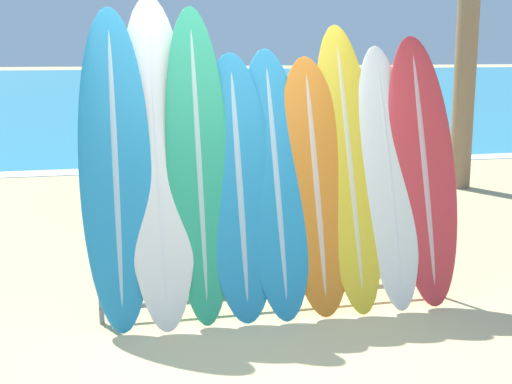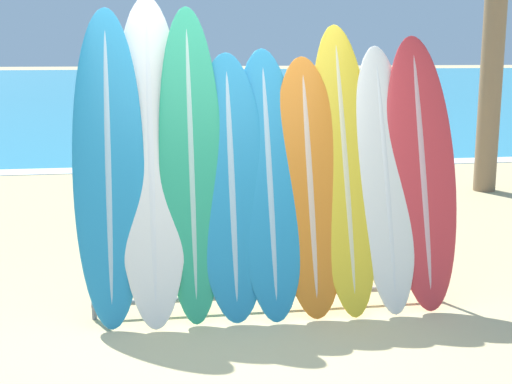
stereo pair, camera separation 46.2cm
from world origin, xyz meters
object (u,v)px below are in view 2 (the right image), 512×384
Objects in this scene: surfboard_slot_1 at (151,156)px; surfboard_slot_5 at (309,184)px; person_near_water at (163,130)px; person_far_left at (341,154)px; person_mid_beach at (260,131)px; surfboard_slot_0 at (108,165)px; surfboard_slot_4 at (269,181)px; surfboard_slot_2 at (191,162)px; surfboard_slot_6 at (345,166)px; surfboard_slot_8 at (421,171)px; surfboard_slot_7 at (385,177)px; surfboard_rack at (271,257)px; surfboard_slot_3 at (231,185)px.

surfboard_slot_1 is 1.24× the size of surfboard_slot_5.
person_near_water is 3.07m from person_far_left.
person_mid_beach is 0.91× the size of person_far_left.
surfboard_slot_0 reaches higher than surfboard_slot_4.
surfboard_slot_2 is 1.25m from surfboard_slot_6.
surfboard_slot_6 is 1.04× the size of surfboard_slot_8.
surfboard_slot_8 is at bearing -3.59° from surfboard_slot_6.
surfboard_slot_5 is at bearing -178.94° from surfboard_slot_7.
surfboard_rack is 0.95m from surfboard_slot_6.
surfboard_rack is at bearing 23.29° from person_near_water.
surfboard_slot_1 reaches higher than surfboard_slot_7.
surfboard_slot_7 is at bearing 3.73° from surfboard_rack.
surfboard_slot_6 is (0.93, 0.06, 0.11)m from surfboard_slot_3.
surfboard_slot_6 is 0.64m from surfboard_slot_8.
surfboard_slot_1 is at bearing 174.57° from surfboard_slot_4.
surfboard_slot_8 is 1.37× the size of person_mid_beach.
surfboard_slot_0 is 2.52m from surfboard_slot_8.
surfboard_rack is at bearing -4.33° from surfboard_slot_0.
surfboard_slot_7 reaches higher than person_mid_beach.
surfboard_rack is 1.18× the size of surfboard_slot_2.
surfboard_slot_5 is at bearing -2.77° from surfboard_slot_2.
person_near_water reaches higher than person_far_left.
surfboard_slot_1 is 5.08m from person_mid_beach.
person_far_left is (2.36, 1.83, -0.24)m from surfboard_slot_0.
surfboard_slot_1 is 1.42× the size of person_far_left.
surfboard_slot_4 is 4.94m from person_mid_beach.
surfboard_slot_2 is at bearing 179.06° from surfboard_slot_8.
surfboard_slot_1 is 2.20m from surfboard_slot_8.
surfboard_rack is 1.30× the size of surfboard_slot_8.
person_near_water is (-0.72, 4.40, 0.54)m from surfboard_rack.
surfboard_slot_6 reaches higher than surfboard_slot_3.
surfboard_slot_6 is at bearing 176.41° from surfboard_slot_8.
surfboard_slot_2 is 5.04m from person_mid_beach.
surfboard_slot_4 is at bearing -179.96° from surfboard_slot_8.
surfboard_slot_2 is 0.96m from surfboard_slot_5.
surfboard_slot_0 is at bearing 178.36° from surfboard_slot_5.
surfboard_slot_4 is 2.17m from person_far_left.
person_far_left reaches higher than surfboard_rack.
surfboard_slot_6 is at bearing 0.30° from surfboard_slot_0.
surfboard_rack is at bearing -8.91° from surfboard_slot_3.
person_mid_beach is at bearing 86.57° from person_far_left.
surfboard_slot_3 is at bearing -179.92° from surfboard_slot_5.
surfboard_slot_2 is at bearing 171.29° from surfboard_rack.
person_mid_beach is (1.43, 0.55, -0.10)m from person_near_water.
surfboard_slot_5 is at bearing -1.64° from surfboard_slot_0.
surfboard_rack is 0.61m from surfboard_slot_4.
surfboard_slot_1 is at bearing 170.77° from surfboard_rack.
surfboard_slot_3 is at bearing -9.39° from surfboard_slot_1.
surfboard_slot_5 is 0.34m from surfboard_slot_6.
person_near_water is (-1.98, 4.33, -0.12)m from surfboard_slot_8.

